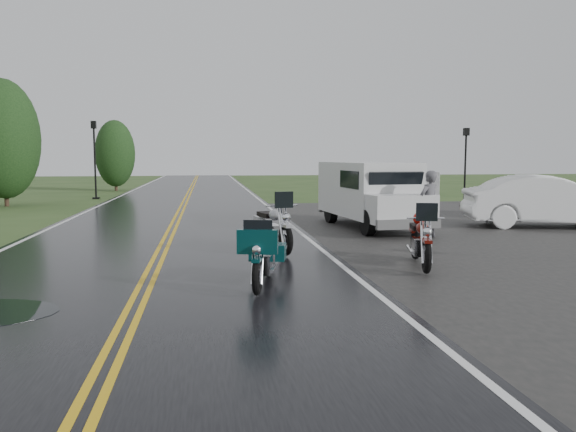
# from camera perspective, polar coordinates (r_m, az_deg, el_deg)

# --- Properties ---
(ground) EXTENTS (120.00, 120.00, 0.00)m
(ground) POSITION_cam_1_polar(r_m,az_deg,el_deg) (10.15, -14.27, -7.04)
(ground) COLOR #2D471E
(ground) RESTS_ON ground
(road) EXTENTS (8.00, 100.00, 0.04)m
(road) POSITION_cam_1_polar(r_m,az_deg,el_deg) (19.99, -11.32, -0.54)
(road) COLOR black
(road) RESTS_ON ground
(parking_pad) EXTENTS (14.00, 24.00, 0.03)m
(parking_pad) POSITION_cam_1_polar(r_m,az_deg,el_deg) (17.99, 25.30, -1.74)
(parking_pad) COLOR black
(parking_pad) RESTS_ON ground
(motorcycle_red) EXTENTS (1.32, 2.36, 1.32)m
(motorcycle_red) POSITION_cam_1_polar(r_m,az_deg,el_deg) (10.88, 13.93, -2.63)
(motorcycle_red) COLOR #570F09
(motorcycle_red) RESTS_ON ground
(motorcycle_teal) EXTENTS (1.19, 2.16, 1.21)m
(motorcycle_teal) POSITION_cam_1_polar(r_m,az_deg,el_deg) (8.96, -3.15, -4.63)
(motorcycle_teal) COLOR #043335
(motorcycle_teal) RESTS_ON ground
(motorcycle_silver) EXTENTS (1.37, 2.52, 1.41)m
(motorcycle_silver) POSITION_cam_1_polar(r_m,az_deg,el_deg) (12.49, -0.24, -1.14)
(motorcycle_silver) COLOR #98999F
(motorcycle_silver) RESTS_ON ground
(van_white) EXTENTS (2.60, 5.63, 2.14)m
(van_white) POSITION_cam_1_polar(r_m,az_deg,el_deg) (16.06, 8.17, 1.70)
(van_white) COLOR silver
(van_white) RESTS_ON ground
(person_at_van) EXTENTS (0.81, 0.72, 1.86)m
(person_at_van) POSITION_cam_1_polar(r_m,az_deg,el_deg) (16.04, 14.10, 1.07)
(person_at_van) COLOR #535157
(person_at_van) RESTS_ON ground
(sedan_white) EXTENTS (5.29, 2.91, 1.65)m
(sedan_white) POSITION_cam_1_polar(r_m,az_deg,el_deg) (19.76, 24.76, 1.30)
(sedan_white) COLOR white
(sedan_white) RESTS_ON ground
(lamp_post_far_left) EXTENTS (0.36, 0.36, 4.23)m
(lamp_post_far_left) POSITION_cam_1_polar(r_m,az_deg,el_deg) (32.02, -19.03, 5.42)
(lamp_post_far_left) COLOR black
(lamp_post_far_left) RESTS_ON ground
(lamp_post_far_right) EXTENTS (0.31, 0.31, 3.60)m
(lamp_post_far_right) POSITION_cam_1_polar(r_m,az_deg,el_deg) (26.61, 17.55, 4.74)
(lamp_post_far_right) COLOR black
(lamp_post_far_right) RESTS_ON ground
(tree_left_mid) EXTENTS (3.19, 3.19, 4.98)m
(tree_left_mid) POSITION_cam_1_polar(r_m,az_deg,el_deg) (28.87, -26.88, 5.82)
(tree_left_mid) COLOR #1E3D19
(tree_left_mid) RESTS_ON ground
(tree_left_far) EXTENTS (2.63, 2.63, 4.04)m
(tree_left_far) POSITION_cam_1_polar(r_m,az_deg,el_deg) (39.50, -17.14, 5.39)
(tree_left_far) COLOR #1E3D19
(tree_left_far) RESTS_ON ground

